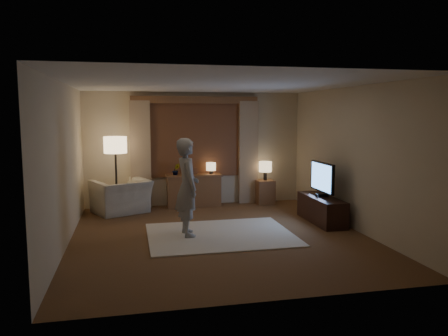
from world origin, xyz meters
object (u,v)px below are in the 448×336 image
object	(u,v)px
sideboard	(194,191)
tv_stand	(321,209)
armchair	(121,197)
person	(187,187)
side_table	(265,192)

from	to	relation	value
sideboard	tv_stand	distance (m)	2.98
armchair	person	world-z (taller)	person
tv_stand	person	world-z (taller)	person
tv_stand	sideboard	bearing A→B (deg)	138.32
tv_stand	side_table	bearing A→B (deg)	105.67
sideboard	armchair	xyz separation A→B (m)	(-1.61, -0.33, 0.01)
sideboard	armchair	distance (m)	1.65
armchair	tv_stand	size ratio (longest dim) A/B	0.78
side_table	person	world-z (taller)	person
tv_stand	armchair	bearing A→B (deg)	156.71
sideboard	side_table	distance (m)	1.69
sideboard	person	world-z (taller)	person
person	armchair	bearing A→B (deg)	22.99
person	tv_stand	bearing A→B (deg)	-87.12
tv_stand	person	bearing A→B (deg)	-171.09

